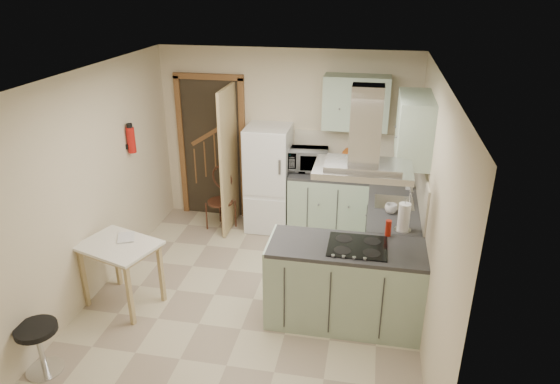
% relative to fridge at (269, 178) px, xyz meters
% --- Properties ---
extents(floor, '(4.20, 4.20, 0.00)m').
position_rel_fridge_xyz_m(floor, '(0.20, -1.80, -0.75)').
color(floor, beige).
rests_on(floor, ground).
extents(ceiling, '(4.20, 4.20, 0.00)m').
position_rel_fridge_xyz_m(ceiling, '(0.20, -1.80, 1.75)').
color(ceiling, silver).
rests_on(ceiling, back_wall).
extents(back_wall, '(3.60, 0.00, 3.60)m').
position_rel_fridge_xyz_m(back_wall, '(0.20, 0.30, 0.50)').
color(back_wall, beige).
rests_on(back_wall, floor).
extents(left_wall, '(0.00, 4.20, 4.20)m').
position_rel_fridge_xyz_m(left_wall, '(-1.60, -1.80, 0.50)').
color(left_wall, beige).
rests_on(left_wall, floor).
extents(right_wall, '(0.00, 4.20, 4.20)m').
position_rel_fridge_xyz_m(right_wall, '(2.00, -1.80, 0.50)').
color(right_wall, beige).
rests_on(right_wall, floor).
extents(doorway, '(1.10, 0.12, 2.10)m').
position_rel_fridge_xyz_m(doorway, '(-0.90, 0.27, 0.30)').
color(doorway, brown).
rests_on(doorway, floor).
extents(fridge, '(0.60, 0.60, 1.50)m').
position_rel_fridge_xyz_m(fridge, '(0.00, 0.00, 0.00)').
color(fridge, white).
rests_on(fridge, floor).
extents(counter_back, '(1.08, 0.60, 0.90)m').
position_rel_fridge_xyz_m(counter_back, '(0.86, 0.00, -0.30)').
color(counter_back, '#9EB2A0').
rests_on(counter_back, floor).
extents(counter_right, '(0.60, 1.95, 0.90)m').
position_rel_fridge_xyz_m(counter_right, '(1.70, -0.68, -0.30)').
color(counter_right, '#9EB2A0').
rests_on(counter_right, floor).
extents(splashback, '(1.68, 0.02, 0.50)m').
position_rel_fridge_xyz_m(splashback, '(1.16, 0.29, 0.40)').
color(splashback, beige).
rests_on(splashback, counter_back).
extents(wall_cabinet_back, '(0.85, 0.35, 0.70)m').
position_rel_fridge_xyz_m(wall_cabinet_back, '(1.15, 0.12, 1.10)').
color(wall_cabinet_back, '#9EB2A0').
rests_on(wall_cabinet_back, back_wall).
extents(wall_cabinet_right, '(0.35, 0.90, 0.70)m').
position_rel_fridge_xyz_m(wall_cabinet_right, '(1.82, -0.95, 1.10)').
color(wall_cabinet_right, '#9EB2A0').
rests_on(wall_cabinet_right, right_wall).
extents(peninsula, '(1.55, 0.65, 0.90)m').
position_rel_fridge_xyz_m(peninsula, '(1.22, -1.98, -0.30)').
color(peninsula, '#9EB2A0').
rests_on(peninsula, floor).
extents(hob, '(0.58, 0.50, 0.01)m').
position_rel_fridge_xyz_m(hob, '(1.32, -1.98, 0.16)').
color(hob, black).
rests_on(hob, peninsula).
extents(extractor_hood, '(0.90, 0.55, 0.10)m').
position_rel_fridge_xyz_m(extractor_hood, '(1.32, -1.98, 0.97)').
color(extractor_hood, silver).
rests_on(extractor_hood, ceiling).
extents(sink, '(0.45, 0.40, 0.01)m').
position_rel_fridge_xyz_m(sink, '(1.70, -0.85, 0.16)').
color(sink, silver).
rests_on(sink, counter_right).
extents(fire_extinguisher, '(0.10, 0.10, 0.32)m').
position_rel_fridge_xyz_m(fire_extinguisher, '(-1.54, -0.90, 0.75)').
color(fire_extinguisher, '#B2140F').
rests_on(fire_extinguisher, left_wall).
extents(drop_leaf_table, '(0.94, 0.82, 0.75)m').
position_rel_fridge_xyz_m(drop_leaf_table, '(-1.18, -2.13, -0.38)').
color(drop_leaf_table, '#DAC386').
rests_on(drop_leaf_table, floor).
extents(bentwood_chair, '(0.48, 0.48, 0.83)m').
position_rel_fridge_xyz_m(bentwood_chair, '(-0.66, -0.19, -0.34)').
color(bentwood_chair, '#4D2F19').
rests_on(bentwood_chair, floor).
extents(stool, '(0.49, 0.49, 0.50)m').
position_rel_fridge_xyz_m(stool, '(-1.44, -3.24, -0.50)').
color(stool, black).
rests_on(stool, floor).
extents(microwave, '(0.57, 0.41, 0.30)m').
position_rel_fridge_xyz_m(microwave, '(0.55, 0.05, 0.30)').
color(microwave, black).
rests_on(microwave, counter_back).
extents(kettle, '(0.16, 0.16, 0.23)m').
position_rel_fridge_xyz_m(kettle, '(1.20, 0.12, 0.27)').
color(kettle, white).
rests_on(kettle, counter_back).
extents(cereal_box, '(0.11, 0.20, 0.28)m').
position_rel_fridge_xyz_m(cereal_box, '(1.06, 0.16, 0.29)').
color(cereal_box, '#CA5A17').
rests_on(cereal_box, counter_back).
extents(soap_bottle, '(0.09, 0.09, 0.17)m').
position_rel_fridge_xyz_m(soap_bottle, '(1.89, -0.38, 0.23)').
color(soap_bottle, '#A1A0AC').
rests_on(soap_bottle, counter_right).
extents(paper_towel, '(0.16, 0.16, 0.32)m').
position_rel_fridge_xyz_m(paper_towel, '(1.78, -1.53, 0.31)').
color(paper_towel, white).
rests_on(paper_towel, counter_right).
extents(cup, '(0.14, 0.14, 0.11)m').
position_rel_fridge_xyz_m(cup, '(1.66, -1.13, 0.20)').
color(cup, silver).
rests_on(cup, counter_right).
extents(red_bottle, '(0.07, 0.07, 0.17)m').
position_rel_fridge_xyz_m(red_bottle, '(1.62, -1.68, 0.24)').
color(red_bottle, '#A61D0E').
rests_on(red_bottle, peninsula).
extents(book, '(0.26, 0.29, 0.11)m').
position_rel_fridge_xyz_m(book, '(-1.24, -2.03, 0.05)').
color(book, '#A63937').
rests_on(book, drop_leaf_table).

